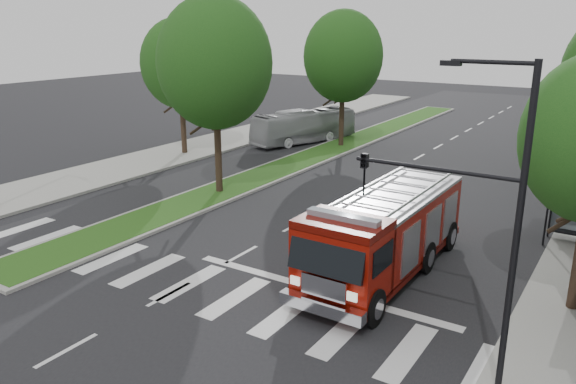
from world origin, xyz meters
name	(u,v)px	position (x,y,z in m)	size (l,w,h in m)	color
ground	(241,255)	(0.00, 0.00, 0.00)	(140.00, 140.00, 0.00)	black
sidewalk_left	(159,158)	(-14.50, 10.00, 0.07)	(5.00, 80.00, 0.15)	gray
median	(328,151)	(-6.00, 18.00, 0.08)	(3.00, 50.00, 0.15)	gray
tree_median_near	(215,63)	(-6.00, 6.00, 6.81)	(5.80, 5.80, 10.16)	black
tree_median_far	(343,57)	(-6.00, 20.00, 6.49)	(5.60, 5.60, 9.72)	black
tree_left_mid	(180,64)	(-14.00, 12.00, 6.16)	(5.20, 5.20, 9.16)	black
streetlight_right_near	(479,206)	(9.61, -3.50, 4.67)	(4.08, 0.22, 8.00)	black
fire_engine	(385,234)	(5.36, 1.41, 1.53)	(2.93, 9.26, 3.20)	#540A04
city_bus	(304,126)	(-9.16, 20.03, 1.24)	(2.08, 8.91, 2.48)	#ACACB0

